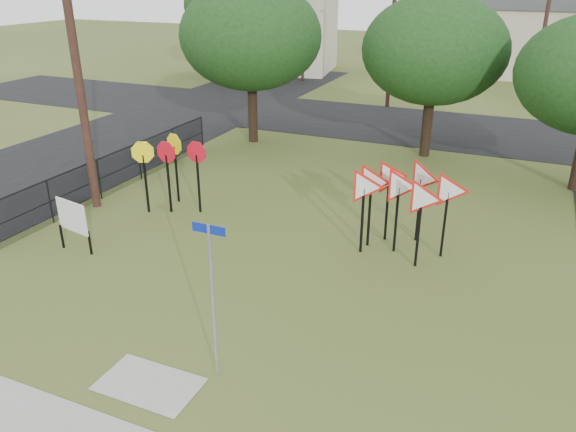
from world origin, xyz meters
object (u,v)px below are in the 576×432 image
object	(u,v)px
stop_sign_cluster	(171,158)
yield_sign_cluster	(402,189)
info_board	(72,218)
street_name_sign	(213,294)

from	to	relation	value
stop_sign_cluster	yield_sign_cluster	bearing A→B (deg)	0.16
info_board	yield_sign_cluster	bearing A→B (deg)	24.14
stop_sign_cluster	info_board	bearing A→B (deg)	-102.06
yield_sign_cluster	info_board	bearing A→B (deg)	-155.86
yield_sign_cluster	info_board	world-z (taller)	yield_sign_cluster
street_name_sign	stop_sign_cluster	size ratio (longest dim) A/B	1.34
street_name_sign	yield_sign_cluster	bearing A→B (deg)	73.85
street_name_sign	yield_sign_cluster	world-z (taller)	street_name_sign
street_name_sign	stop_sign_cluster	world-z (taller)	street_name_sign
street_name_sign	yield_sign_cluster	xyz separation A→B (m)	(2.01, 6.94, 0.02)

